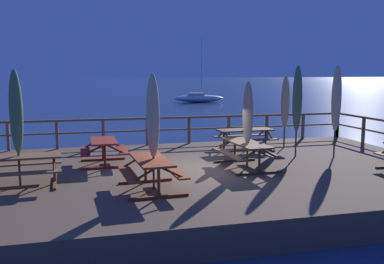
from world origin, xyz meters
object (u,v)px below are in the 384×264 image
(patio_umbrella_short_mid, at_px, (153,116))
(patio_umbrella_tall_back_right, at_px, (16,112))
(picnic_table_front_right, at_px, (16,164))
(patio_umbrella_tall_mid_left, at_px, (248,113))
(picnic_table_mid_right, at_px, (104,147))
(sailboat_distant, at_px, (199,98))
(patio_umbrella_tall_mid_right, at_px, (285,102))
(patio_umbrella_tall_back_left, at_px, (297,99))
(picnic_table_mid_centre, at_px, (245,135))
(patio_umbrella_tall_front, at_px, (336,99))
(picnic_table_back_left, at_px, (152,167))
(patio_umbrella_short_front, at_px, (248,107))
(picnic_table_mid_left, at_px, (246,149))

(patio_umbrella_short_mid, bearing_deg, patio_umbrella_tall_back_right, 159.71)
(picnic_table_front_right, distance_m, patio_umbrella_tall_mid_left, 6.45)
(picnic_table_mid_right, relative_size, sailboat_distant, 0.21)
(picnic_table_front_right, distance_m, patio_umbrella_tall_mid_right, 9.65)
(picnic_table_front_right, distance_m, patio_umbrella_tall_back_left, 8.81)
(patio_umbrella_tall_back_left, xyz_separation_m, sailboat_distant, (6.53, 36.28, -2.14))
(picnic_table_mid_centre, xyz_separation_m, patio_umbrella_tall_front, (2.42, -1.97, 1.39))
(picnic_table_back_left, bearing_deg, patio_umbrella_tall_mid_left, 27.70)
(picnic_table_front_right, xyz_separation_m, picnic_table_back_left, (3.22, -1.16, -0.01))
(picnic_table_front_right, bearing_deg, patio_umbrella_tall_back_right, 27.50)
(patio_umbrella_tall_front, relative_size, patio_umbrella_tall_mid_left, 1.19)
(picnic_table_front_right, bearing_deg, picnic_table_back_left, -19.81)
(picnic_table_mid_centre, distance_m, patio_umbrella_tall_mid_right, 1.98)
(patio_umbrella_short_mid, height_order, patio_umbrella_tall_mid_left, patio_umbrella_short_mid)
(picnic_table_front_right, bearing_deg, patio_umbrella_tall_front, 7.63)
(picnic_table_back_left, height_order, picnic_table_mid_centre, same)
(patio_umbrella_tall_mid_right, bearing_deg, patio_umbrella_tall_mid_left, -132.61)
(patio_umbrella_tall_front, xyz_separation_m, sailboat_distant, (5.29, 36.61, -2.15))
(patio_umbrella_short_front, relative_size, patio_umbrella_tall_mid_right, 0.91)
(patio_umbrella_tall_back_right, relative_size, sailboat_distant, 0.38)
(picnic_table_mid_centre, height_order, picnic_table_mid_right, same)
(picnic_table_mid_centre, relative_size, patio_umbrella_short_front, 0.84)
(picnic_table_front_right, xyz_separation_m, patio_umbrella_tall_back_right, (0.08, 0.04, 1.28))
(picnic_table_front_right, bearing_deg, patio_umbrella_short_front, 23.38)
(patio_umbrella_tall_front, xyz_separation_m, patio_umbrella_tall_mid_left, (-3.46, -0.83, -0.32))
(picnic_table_back_left, relative_size, picnic_table_mid_left, 0.88)
(picnic_table_mid_centre, bearing_deg, patio_umbrella_tall_mid_left, -110.31)
(patio_umbrella_tall_back_right, distance_m, patio_umbrella_tall_mid_left, 6.28)
(picnic_table_mid_centre, height_order, patio_umbrella_tall_front, patio_umbrella_tall_front)
(picnic_table_mid_right, xyz_separation_m, patio_umbrella_short_front, (5.21, 1.18, 1.02))
(picnic_table_mid_right, bearing_deg, patio_umbrella_tall_mid_left, -20.89)
(picnic_table_mid_centre, height_order, patio_umbrella_tall_mid_left, patio_umbrella_tall_mid_left)
(patio_umbrella_tall_front, bearing_deg, patio_umbrella_tall_mid_right, 111.88)
(picnic_table_front_right, height_order, sailboat_distant, sailboat_distant)
(patio_umbrella_tall_back_right, bearing_deg, patio_umbrella_tall_mid_right, 20.38)
(picnic_table_back_left, xyz_separation_m, patio_umbrella_short_front, (4.23, 4.38, 1.01))
(patio_umbrella_tall_back_left, bearing_deg, sailboat_distant, 79.79)
(picnic_table_mid_left, bearing_deg, patio_umbrella_short_mid, -151.30)
(patio_umbrella_tall_mid_right, relative_size, patio_umbrella_tall_back_left, 0.88)
(patio_umbrella_short_mid, height_order, sailboat_distant, sailboat_distant)
(patio_umbrella_tall_back_left, bearing_deg, patio_umbrella_tall_mid_right, 75.83)
(patio_umbrella_tall_back_right, bearing_deg, patio_umbrella_tall_front, 7.45)
(picnic_table_mid_right, height_order, patio_umbrella_tall_mid_right, patio_umbrella_tall_mid_right)
(picnic_table_front_right, relative_size, patio_umbrella_tall_mid_right, 0.83)
(patio_umbrella_short_mid, bearing_deg, patio_umbrella_tall_mid_left, 27.83)
(picnic_table_mid_right, height_order, patio_umbrella_short_front, patio_umbrella_short_front)
(picnic_table_front_right, xyz_separation_m, patio_umbrella_tall_front, (9.80, 1.31, 1.39))
(patio_umbrella_tall_mid_left, bearing_deg, picnic_table_front_right, -175.69)
(picnic_table_mid_centre, height_order, patio_umbrella_tall_mid_right, patio_umbrella_tall_mid_right)
(patio_umbrella_tall_back_left, height_order, sailboat_distant, sailboat_distant)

